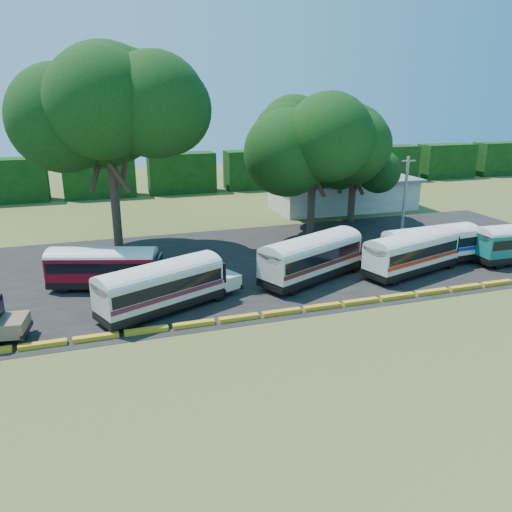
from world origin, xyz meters
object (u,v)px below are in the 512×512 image
object	(u,v)px
bus_red	(106,265)
bus_cream_west	(163,284)
bus_white_red	(413,251)
tree_west	(107,104)

from	to	relation	value
bus_red	bus_cream_west	size ratio (longest dim) A/B	0.94
bus_white_red	tree_west	size ratio (longest dim) A/B	0.59
bus_white_red	tree_west	bearing A→B (deg)	134.49
bus_white_red	tree_west	xyz separation A→B (m)	(-22.82, 12.56, 11.45)
bus_red	tree_west	distance (m)	14.31
bus_red	tree_west	bearing A→B (deg)	98.09
bus_cream_west	bus_white_red	bearing A→B (deg)	-20.19
bus_red	bus_cream_west	world-z (taller)	bus_cream_west
bus_white_red	tree_west	world-z (taller)	tree_west
bus_white_red	bus_red	bearing A→B (deg)	153.34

